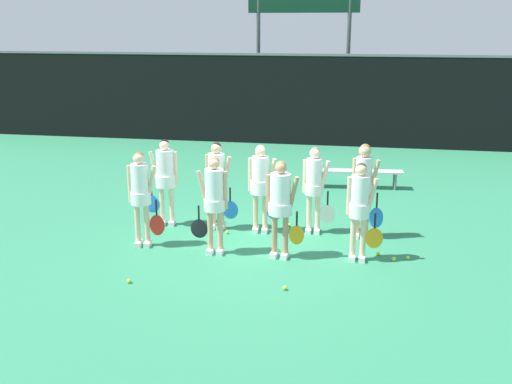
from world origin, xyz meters
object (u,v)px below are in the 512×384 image
Objects in this scene: player_6 at (261,181)px; tennis_ball_1 at (227,232)px; bench_courtside at (359,173)px; tennis_ball_4 at (285,288)px; player_8 at (364,183)px; tennis_ball_5 at (378,254)px; scoreboard at (304,10)px; player_1 at (214,197)px; tennis_ball_0 at (200,230)px; tennis_ball_7 at (394,259)px; tennis_ball_2 at (171,208)px; tennis_ball_6 at (289,225)px; player_0 at (141,192)px; player_7 at (314,184)px; player_5 at (217,178)px; tennis_ball_8 at (129,281)px; player_4 at (165,175)px; player_2 at (281,201)px; player_3 at (360,204)px; tennis_ball_3 at (408,258)px.

player_6 is 26.45× the size of tennis_ball_1.
bench_courtside reaches higher than tennis_ball_4.
player_8 is 1.40m from tennis_ball_5.
player_1 is at bearing -91.18° from scoreboard.
tennis_ball_7 is at bearing -13.24° from tennis_ball_0.
tennis_ball_2 is (-4.14, 1.05, -1.05)m from player_8.
tennis_ball_6 is at bearing 96.09° from tennis_ball_4.
player_0 is 0.97× the size of player_8.
player_7 is 0.94m from player_8.
bench_courtside is 4.11m from player_6.
tennis_ball_7 is at bearing -39.22° from player_7.
player_5 reaches higher than tennis_ball_8.
player_4 is 26.53× the size of tennis_ball_6.
tennis_ball_4 is at bearing -49.69° from tennis_ball_0.
player_2 is 24.17× the size of tennis_ball_7.
player_3 reaches higher than player_7.
player_0 is 1.02× the size of player_6.
scoreboard reaches higher than player_8.
scoreboard is at bearing 95.11° from tennis_ball_4.
player_6 is (-1.90, 1.13, 0.01)m from player_3.
player_0 is 2.56m from player_2.
player_1 is 1.30m from player_5.
player_8 is at bearing 24.55° from player_1.
player_6 is at bearing 159.24° from tennis_ball_5.
tennis_ball_7 and tennis_ball_8 have the same top height.
player_1 and player_5 have the same top height.
player_1 reaches higher than tennis_ball_8.
tennis_ball_7 is (2.52, -1.06, -0.99)m from player_6.
player_2 reaches higher than tennis_ball_5.
player_3 is 3.00m from player_5.
player_2 is 1.67m from tennis_ball_4.
tennis_ball_4 is 2.98m from tennis_ball_6.
scoreboard is 77.24× the size of tennis_ball_4.
player_0 reaches higher than tennis_ball_6.
player_1 is 1.16m from player_2.
player_1 is (-0.24, -11.92, -3.34)m from scoreboard.
tennis_ball_8 is at bearing -97.22° from player_5.
tennis_ball_2 is at bearing 129.66° from tennis_ball_4.
player_4 is at bearing -174.89° from player_8.
tennis_ball_0 is at bearing -51.58° from tennis_ball_2.
scoreboard is at bearing 84.58° from tennis_ball_8.
player_8 is at bearing 8.36° from player_5.
player_0 is at bearing -176.97° from player_2.
player_7 is (1.02, 0.14, -0.03)m from player_6.
tennis_ball_7 is at bearing -24.43° from tennis_ball_2.
player_6 is at bearing -121.37° from bench_courtside.
tennis_ball_5 is at bearing 26.00° from tennis_ball_8.
tennis_ball_3 is at bearing -83.05° from bench_courtside.
tennis_ball_2 is 1.02× the size of tennis_ball_5.
tennis_ball_2 is at bearing 145.26° from player_2.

